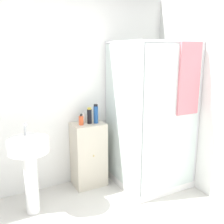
# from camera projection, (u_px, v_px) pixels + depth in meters

# --- Properties ---
(wall_back) EXTENTS (6.40, 0.06, 2.50)m
(wall_back) POSITION_uv_depth(u_px,v_px,m) (48.00, 94.00, 3.26)
(wall_back) COLOR white
(wall_back) RESTS_ON ground_plane
(shower_enclosure) EXTENTS (0.89, 0.92, 1.90)m
(shower_enclosure) POSITION_uv_depth(u_px,v_px,m) (150.00, 148.00, 3.48)
(shower_enclosure) COLOR white
(shower_enclosure) RESTS_ON ground_plane
(vanity_cabinet) EXTENTS (0.42, 0.34, 0.86)m
(vanity_cabinet) POSITION_uv_depth(u_px,v_px,m) (89.00, 154.00, 3.49)
(vanity_cabinet) COLOR beige
(vanity_cabinet) RESTS_ON ground_plane
(sink) EXTENTS (0.43, 0.43, 1.00)m
(sink) POSITION_uv_depth(u_px,v_px,m) (30.00, 159.00, 2.83)
(sink) COLOR white
(sink) RESTS_ON ground_plane
(soap_dispenser) EXTENTS (0.06, 0.06, 0.15)m
(soap_dispenser) POSITION_uv_depth(u_px,v_px,m) (81.00, 120.00, 3.31)
(soap_dispenser) COLOR #E5562D
(soap_dispenser) RESTS_ON vanity_cabinet
(shampoo_bottle_tall_black) EXTENTS (0.06, 0.06, 0.21)m
(shampoo_bottle_tall_black) POSITION_uv_depth(u_px,v_px,m) (89.00, 116.00, 3.36)
(shampoo_bottle_tall_black) COLOR black
(shampoo_bottle_tall_black) RESTS_ON vanity_cabinet
(shampoo_bottle_blue) EXTENTS (0.06, 0.06, 0.25)m
(shampoo_bottle_blue) POSITION_uv_depth(u_px,v_px,m) (96.00, 114.00, 3.38)
(shampoo_bottle_blue) COLOR #1E4C93
(shampoo_bottle_blue) RESTS_ON vanity_cabinet
(lotion_bottle_white) EXTENTS (0.05, 0.05, 0.15)m
(lotion_bottle_white) POSITION_uv_depth(u_px,v_px,m) (84.00, 118.00, 3.40)
(lotion_bottle_white) COLOR white
(lotion_bottle_white) RESTS_ON vanity_cabinet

